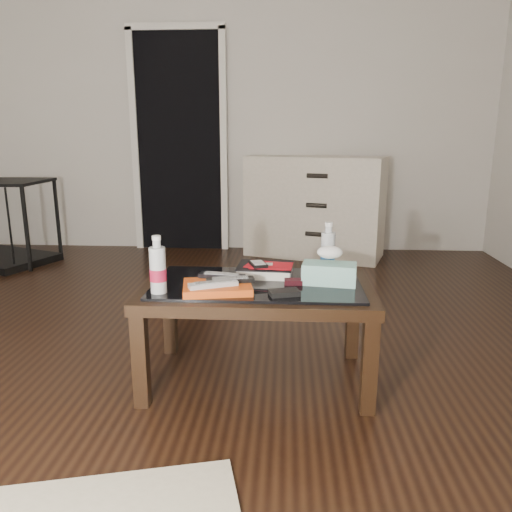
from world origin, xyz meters
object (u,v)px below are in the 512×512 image
Objects in this scene: coffee_table at (257,296)px; textbook at (265,270)px; dresser at (315,207)px; tissue_box at (329,273)px; water_bottle_right at (328,248)px; water_bottle_left at (158,264)px.

coffee_table is 0.15m from textbook.
textbook is at bearing 76.62° from coffee_table.
textbook is (-0.35, -2.29, 0.03)m from dresser.
tissue_box is at bearing -19.03° from textbook.
textbook is 1.09× the size of tissue_box.
water_bottle_right is at bearing 30.27° from coffee_table.
coffee_table is at bearing 22.66° from water_bottle_left.
water_bottle_right is (0.29, 0.06, 0.10)m from textbook.
textbook is at bearing 165.74° from tissue_box.
dresser is 5.44× the size of water_bottle_left.
textbook is 0.52m from water_bottle_left.
dresser reaches higher than tissue_box.
water_bottle_left is at bearing -153.81° from water_bottle_right.
coffee_table is 4.00× the size of textbook.
textbook is 1.05× the size of water_bottle_right.
water_bottle_right reaches higher than tissue_box.
dresser is at bearing 73.27° from water_bottle_left.
coffee_table is at bearing -80.94° from dresser.
coffee_table is 0.41m from water_bottle_right.
water_bottle_left is at bearing -158.01° from tissue_box.
water_bottle_right is at bearing -73.55° from dresser.
dresser is 5.18× the size of textbook.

